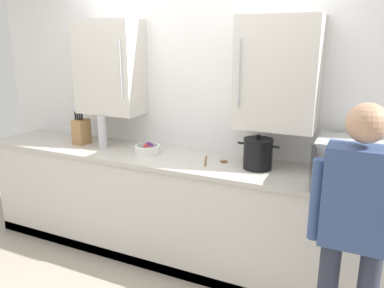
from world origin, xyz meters
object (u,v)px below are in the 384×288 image
(fruit_bowl, at_px, (148,148))
(thermos_flask, at_px, (102,132))
(microwave_oven, at_px, (352,161))
(wooden_spoon, at_px, (214,161))
(stock_pot, at_px, (258,154))
(person_figure, at_px, (354,225))
(knife_block, at_px, (81,131))

(fruit_bowl, bearing_deg, thermos_flask, -178.06)
(microwave_oven, height_order, wooden_spoon, microwave_oven)
(microwave_oven, height_order, stock_pot, microwave_oven)
(fruit_bowl, bearing_deg, person_figure, -23.00)
(microwave_oven, height_order, person_figure, person_figure)
(stock_pot, distance_m, person_figure, 1.05)
(wooden_spoon, relative_size, knife_block, 0.69)
(wooden_spoon, relative_size, stock_pot, 0.70)
(knife_block, relative_size, fruit_bowl, 1.48)
(microwave_oven, bearing_deg, fruit_bowl, -179.15)
(microwave_oven, relative_size, thermos_flask, 2.64)
(wooden_spoon, xyz_separation_m, knife_block, (-1.35, -0.01, 0.11))
(stock_pot, xyz_separation_m, person_figure, (0.73, -0.74, -0.09))
(wooden_spoon, bearing_deg, person_figure, -34.45)
(thermos_flask, bearing_deg, fruit_bowl, 1.94)
(wooden_spoon, distance_m, knife_block, 1.35)
(microwave_oven, height_order, thermos_flask, thermos_flask)
(knife_block, relative_size, stock_pot, 1.01)
(wooden_spoon, relative_size, fruit_bowl, 1.02)
(wooden_spoon, xyz_separation_m, thermos_flask, (-1.08, -0.04, 0.14))
(microwave_oven, bearing_deg, stock_pot, -179.49)
(stock_pot, distance_m, thermos_flask, 1.44)
(fruit_bowl, distance_m, person_figure, 1.85)
(fruit_bowl, distance_m, stock_pot, 0.98)
(thermos_flask, xyz_separation_m, person_figure, (2.17, -0.71, -0.13))
(stock_pot, bearing_deg, thermos_flask, -178.64)
(knife_block, bearing_deg, microwave_oven, 0.40)
(microwave_oven, xyz_separation_m, person_figure, (0.07, -0.75, -0.12))
(microwave_oven, distance_m, fruit_bowl, 1.64)
(stock_pot, height_order, thermos_flask, thermos_flask)
(person_figure, bearing_deg, thermos_flask, 161.93)
(fruit_bowl, bearing_deg, knife_block, 179.40)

